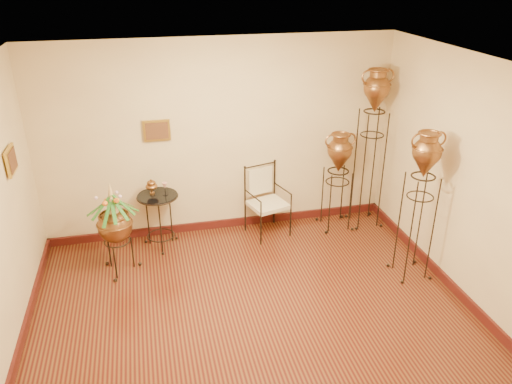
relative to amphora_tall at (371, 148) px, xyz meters
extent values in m
plane|color=#582F15|center=(-2.15, -2.15, -1.21)|extent=(5.00, 5.00, 0.00)
cube|color=#42120F|center=(-2.15, 0.33, -1.15)|extent=(5.00, 0.04, 0.12)
cube|color=#42120F|center=(-4.63, -2.15, -1.15)|extent=(0.04, 5.00, 0.12)
cube|color=#42120F|center=(0.33, -2.15, -1.15)|extent=(0.04, 5.00, 0.12)
cube|color=gold|center=(-3.00, 0.31, 0.39)|extent=(0.36, 0.03, 0.29)
cube|color=gold|center=(-4.61, -0.70, 0.49)|extent=(0.03, 0.36, 0.29)
cube|color=beige|center=(-1.53, 0.00, -0.74)|extent=(0.61, 0.58, 0.06)
cube|color=beige|center=(-1.53, 0.00, -0.45)|extent=(0.38, 0.14, 0.40)
cylinder|color=black|center=(-3.08, 0.00, -0.43)|extent=(0.54, 0.54, 0.02)
camera|label=1|loc=(-3.15, -6.24, 2.48)|focal=35.00mm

